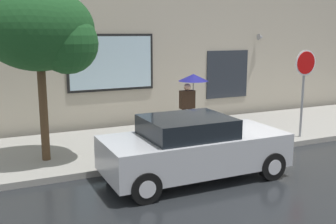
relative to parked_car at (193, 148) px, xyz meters
name	(u,v)px	position (x,y,z in m)	size (l,w,h in m)	color
ground_plane	(233,171)	(1.11, 0.00, -0.72)	(60.00, 60.00, 0.00)	black
sidewalk	(178,139)	(1.11, 3.00, -0.64)	(20.00, 4.00, 0.15)	gray
building_facade	(147,26)	(1.10, 5.50, 2.77)	(20.00, 0.67, 7.00)	#B2A893
parked_car	(193,148)	(0.00, 0.00, 0.00)	(4.16, 1.88, 1.44)	#B7BABF
fire_hydrant	(148,141)	(-0.47, 1.57, -0.17)	(0.30, 0.44, 0.80)	yellow
pedestrian_with_umbrella	(191,87)	(1.67, 3.24, 0.89)	(0.93, 0.93, 1.86)	black
street_tree	(45,33)	(-2.79, 2.26, 2.55)	(2.64, 2.24, 4.19)	#4C3823
stop_sign	(304,76)	(4.46, 1.38, 1.29)	(0.76, 0.10, 2.63)	gray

